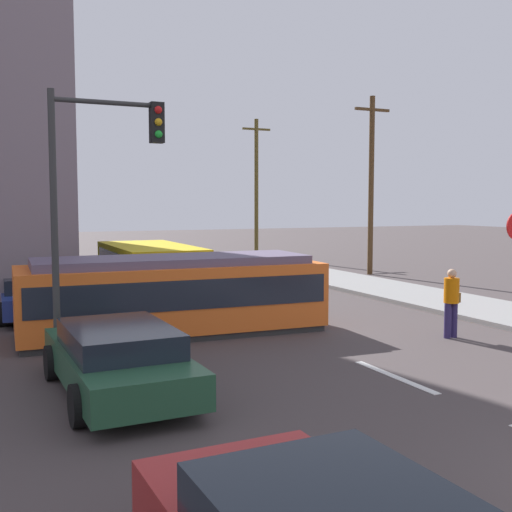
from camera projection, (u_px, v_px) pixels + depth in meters
The scene contains 12 objects.
ground_plane at pixel (294, 336), 15.29m from camera, with size 120.00×120.00×0.00m, color #453C3C.
lane_stripe_2 at pixel (394, 377), 11.67m from camera, with size 0.16×2.40×0.01m, color silver.
lane_stripe_3 at pixel (194, 295), 22.12m from camera, with size 0.16×2.40×0.01m, color silver.
lane_stripe_4 at pixel (150, 277), 27.56m from camera, with size 0.16×2.40×0.01m, color silver.
streetcar_tram at pixel (173, 294), 15.52m from camera, with size 7.51×2.84×1.93m.
city_bus at pixel (150, 268), 21.24m from camera, with size 2.60×5.85×1.82m.
pedestrian_crossing at pixel (452, 299), 15.00m from camera, with size 0.51×0.36×1.67m.
parked_sedan_mid at pixel (118, 358), 10.56m from camera, with size 2.08×4.57×1.19m.
parked_sedan_far at pixel (35, 294), 17.94m from camera, with size 2.11×4.43×1.19m.
traffic_light_mast at pixel (97, 177), 12.66m from camera, with size 2.33×0.33×5.47m.
utility_pole_mid at pixel (371, 182), 28.23m from camera, with size 1.80×0.24×8.03m.
utility_pole_far at pixel (256, 185), 37.64m from camera, with size 1.80×0.24×8.28m.
Camera 1 is at (-7.10, -3.33, 3.23)m, focal length 43.84 mm.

